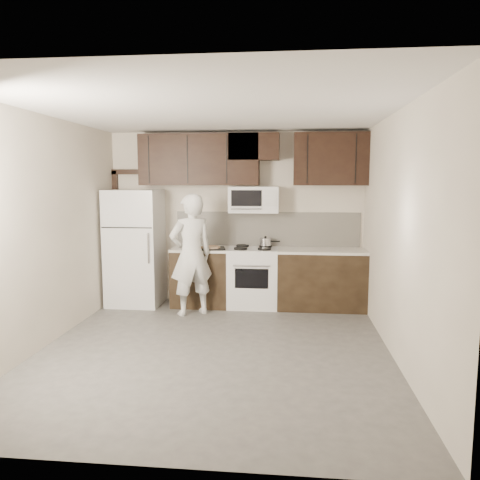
% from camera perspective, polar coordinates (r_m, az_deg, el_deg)
% --- Properties ---
extents(floor, '(4.50, 4.50, 0.00)m').
position_cam_1_polar(floor, '(5.56, -3.12, -13.20)').
color(floor, '#4D4B48').
rests_on(floor, ground).
extents(back_wall, '(4.00, 0.00, 4.00)m').
position_cam_1_polar(back_wall, '(7.46, -0.49, 2.70)').
color(back_wall, '#BEB2A1').
rests_on(back_wall, ground).
extents(ceiling, '(4.50, 4.50, 0.00)m').
position_cam_1_polar(ceiling, '(5.26, -3.33, 15.54)').
color(ceiling, white).
rests_on(ceiling, back_wall).
extents(counter_run, '(2.95, 0.64, 0.91)m').
position_cam_1_polar(counter_run, '(7.24, 4.01, -4.61)').
color(counter_run, black).
rests_on(counter_run, floor).
extents(stove, '(0.76, 0.66, 0.94)m').
position_cam_1_polar(stove, '(7.25, 1.61, -4.53)').
color(stove, silver).
rests_on(stove, floor).
extents(backsplash, '(2.90, 0.02, 0.54)m').
position_cam_1_polar(backsplash, '(7.42, 3.34, 1.35)').
color(backsplash, beige).
rests_on(backsplash, counter_run).
extents(upper_cabinets, '(3.48, 0.35, 0.78)m').
position_cam_1_polar(upper_cabinets, '(7.25, 1.01, 9.95)').
color(upper_cabinets, black).
rests_on(upper_cabinets, back_wall).
extents(microwave, '(0.76, 0.42, 0.40)m').
position_cam_1_polar(microwave, '(7.22, 1.71, 4.94)').
color(microwave, silver).
rests_on(microwave, upper_cabinets).
extents(refrigerator, '(0.80, 0.76, 1.80)m').
position_cam_1_polar(refrigerator, '(7.49, -12.66, -0.91)').
color(refrigerator, silver).
rests_on(refrigerator, floor).
extents(door_trim, '(0.50, 0.08, 2.12)m').
position_cam_1_polar(door_trim, '(7.88, -14.55, 1.97)').
color(door_trim, black).
rests_on(door_trim, floor).
extents(saucepan, '(0.32, 0.19, 0.18)m').
position_cam_1_polar(saucepan, '(7.30, 3.14, -0.31)').
color(saucepan, silver).
rests_on(saucepan, stove).
extents(baking_tray, '(0.49, 0.40, 0.02)m').
position_cam_1_polar(baking_tray, '(7.08, -3.61, -1.04)').
color(baking_tray, black).
rests_on(baking_tray, counter_run).
extents(pizza, '(0.34, 0.34, 0.02)m').
position_cam_1_polar(pizza, '(7.08, -3.61, -0.86)').
color(pizza, '#CEAD8A').
rests_on(pizza, baking_tray).
extents(person, '(0.77, 0.70, 1.76)m').
position_cam_1_polar(person, '(6.78, -5.98, -1.79)').
color(person, silver).
rests_on(person, floor).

